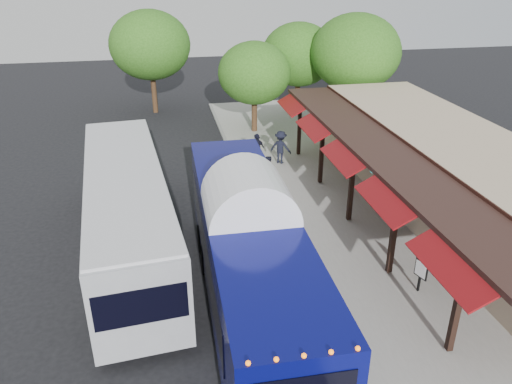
{
  "coord_description": "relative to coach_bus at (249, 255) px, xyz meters",
  "views": [
    {
      "loc": [
        -3.77,
        -13.73,
        10.41
      ],
      "look_at": [
        -0.24,
        4.17,
        1.8
      ],
      "focal_mm": 35.0,
      "sensor_mm": 36.0,
      "label": 1
    }
  ],
  "objects": [
    {
      "name": "tree_far",
      "position": [
        -2.65,
        23.87,
        2.7
      ],
      "size": [
        5.66,
        5.66,
        7.24
      ],
      "color": "#382314",
      "rests_on": "ground"
    },
    {
      "name": "tree_mid",
      "position": [
        7.36,
        21.02,
        2.21
      ],
      "size": [
        5.08,
        5.08,
        6.5
      ],
      "color": "#382314",
      "rests_on": "ground"
    },
    {
      "name": "curb",
      "position": [
        1.5,
        4.91,
        -2.05
      ],
      "size": [
        0.2,
        40.0,
        0.16
      ],
      "primitive_type": "cube",
      "color": "gray",
      "rests_on": "ground"
    },
    {
      "name": "sidewalk",
      "position": [
        6.45,
        4.91,
        -2.05
      ],
      "size": [
        10.0,
        40.0,
        0.15
      ],
      "primitive_type": "cube",
      "color": "#9E9B93",
      "rests_on": "ground"
    },
    {
      "name": "tree_right",
      "position": [
        10.22,
        17.88,
        2.77
      ],
      "size": [
        5.74,
        5.74,
        7.34
      ],
      "color": "#382314",
      "rests_on": "ground"
    },
    {
      "name": "sign_board",
      "position": [
        5.76,
        -0.26,
        -1.17
      ],
      "size": [
        0.2,
        0.53,
        1.2
      ],
      "rotation": [
        0.0,
        0.0,
        0.29
      ],
      "color": "black",
      "rests_on": "sidewalk"
    },
    {
      "name": "coach_bus",
      "position": [
        0.0,
        0.0,
        0.0
      ],
      "size": [
        2.79,
        12.45,
        3.96
      ],
      "rotation": [
        0.0,
        0.0,
        -0.01
      ],
      "color": "#080B5D",
      "rests_on": "ground"
    },
    {
      "name": "ped_d",
      "position": [
        3.94,
        11.96,
        -1.07
      ],
      "size": [
        1.35,
        1.22,
        1.82
      ],
      "primitive_type": "imported",
      "rotation": [
        0.0,
        0.0,
        2.55
      ],
      "color": "black",
      "rests_on": "sidewalk"
    },
    {
      "name": "tree_left",
      "position": [
        3.62,
        17.78,
        1.75
      ],
      "size": [
        4.55,
        4.55,
        5.82
      ],
      "color": "#382314",
      "rests_on": "ground"
    },
    {
      "name": "city_bus",
      "position": [
        -3.83,
        4.42,
        -0.24
      ],
      "size": [
        3.92,
        12.88,
        3.41
      ],
      "rotation": [
        0.0,
        0.0,
        0.09
      ],
      "color": "#96989E",
      "rests_on": "ground"
    },
    {
      "name": "ped_a",
      "position": [
        2.05,
        4.1,
        -1.05
      ],
      "size": [
        0.8,
        0.69,
        1.85
      ],
      "primitive_type": "imported",
      "rotation": [
        0.0,
        0.0,
        0.44
      ],
      "color": "black",
      "rests_on": "sidewalk"
    },
    {
      "name": "ped_b",
      "position": [
        2.52,
        8.84,
        -1.14
      ],
      "size": [
        0.85,
        0.68,
        1.67
      ],
      "primitive_type": "imported",
      "rotation": [
        0.0,
        0.0,
        3.21
      ],
      "color": "black",
      "rests_on": "sidewalk"
    },
    {
      "name": "ground",
      "position": [
        1.45,
        0.91,
        -2.13
      ],
      "size": [
        90.0,
        90.0,
        0.0
      ],
      "primitive_type": "plane",
      "color": "black",
      "rests_on": "ground"
    },
    {
      "name": "station_shelter",
      "position": [
        9.83,
        4.91,
        -0.28
      ],
      "size": [
        8.15,
        20.0,
        3.6
      ],
      "color": "tan",
      "rests_on": "ground"
    },
    {
      "name": "ped_c",
      "position": [
        2.61,
        11.78,
        -1.07
      ],
      "size": [
        1.09,
        1.03,
        1.82
      ],
      "primitive_type": "imported",
      "rotation": [
        0.0,
        0.0,
        3.86
      ],
      "color": "black",
      "rests_on": "sidewalk"
    }
  ]
}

